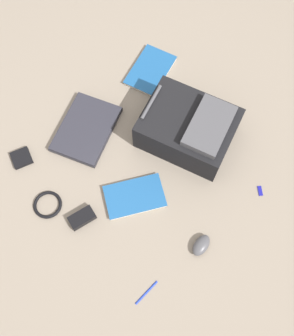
{
  "coord_description": "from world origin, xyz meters",
  "views": [
    {
      "loc": [
        -0.56,
        0.4,
        1.76
      ],
      "look_at": [
        0.01,
        0.01,
        0.02
      ],
      "focal_mm": 42.07,
      "sensor_mm": 36.0,
      "label": 1
    }
  ],
  "objects_px": {
    "laptop": "(86,129)",
    "computer_mouse": "(201,245)",
    "backpack": "(189,128)",
    "earbud_pouch": "(21,158)",
    "book_red": "(150,70)",
    "book_blue": "(135,197)",
    "usb_stick": "(260,191)",
    "pen_black": "(146,293)",
    "power_brick": "(82,218)",
    "cable_coil": "(48,205)"
  },
  "relations": [
    {
      "from": "book_red",
      "to": "cable_coil",
      "type": "bearing_deg",
      "value": 112.85
    },
    {
      "from": "laptop",
      "to": "book_blue",
      "type": "xyz_separation_m",
      "value": [
        -0.43,
        -0.0,
        -0.0
      ]
    },
    {
      "from": "book_blue",
      "to": "cable_coil",
      "type": "bearing_deg",
      "value": 61.11
    },
    {
      "from": "backpack",
      "to": "laptop",
      "type": "height_order",
      "value": "backpack"
    },
    {
      "from": "backpack",
      "to": "cable_coil",
      "type": "bearing_deg",
      "value": 83.78
    },
    {
      "from": "laptop",
      "to": "computer_mouse",
      "type": "relative_size",
      "value": 4.03
    },
    {
      "from": "laptop",
      "to": "power_brick",
      "type": "distance_m",
      "value": 0.46
    },
    {
      "from": "power_brick",
      "to": "pen_black",
      "type": "bearing_deg",
      "value": -172.19
    },
    {
      "from": "laptop",
      "to": "book_red",
      "type": "height_order",
      "value": "laptop"
    },
    {
      "from": "book_red",
      "to": "earbud_pouch",
      "type": "relative_size",
      "value": 3.7
    },
    {
      "from": "backpack",
      "to": "book_blue",
      "type": "height_order",
      "value": "backpack"
    },
    {
      "from": "computer_mouse",
      "to": "power_brick",
      "type": "distance_m",
      "value": 0.55
    },
    {
      "from": "backpack",
      "to": "cable_coil",
      "type": "relative_size",
      "value": 4.0
    },
    {
      "from": "computer_mouse",
      "to": "usb_stick",
      "type": "height_order",
      "value": "computer_mouse"
    },
    {
      "from": "backpack",
      "to": "book_red",
      "type": "xyz_separation_m",
      "value": [
        0.42,
        -0.07,
        -0.08
      ]
    },
    {
      "from": "power_brick",
      "to": "usb_stick",
      "type": "bearing_deg",
      "value": -115.14
    },
    {
      "from": "book_red",
      "to": "usb_stick",
      "type": "relative_size",
      "value": 6.94
    },
    {
      "from": "book_red",
      "to": "pen_black",
      "type": "height_order",
      "value": "book_red"
    },
    {
      "from": "laptop",
      "to": "usb_stick",
      "type": "relative_size",
      "value": 8.95
    },
    {
      "from": "computer_mouse",
      "to": "cable_coil",
      "type": "height_order",
      "value": "computer_mouse"
    },
    {
      "from": "cable_coil",
      "to": "laptop",
      "type": "bearing_deg",
      "value": -56.36
    },
    {
      "from": "book_blue",
      "to": "pen_black",
      "type": "distance_m",
      "value": 0.43
    },
    {
      "from": "power_brick",
      "to": "earbud_pouch",
      "type": "height_order",
      "value": "power_brick"
    },
    {
      "from": "book_red",
      "to": "pen_black",
      "type": "distance_m",
      "value": 1.13
    },
    {
      "from": "book_red",
      "to": "power_brick",
      "type": "bearing_deg",
      "value": 124.42
    },
    {
      "from": "book_red",
      "to": "computer_mouse",
      "type": "height_order",
      "value": "computer_mouse"
    },
    {
      "from": "backpack",
      "to": "computer_mouse",
      "type": "distance_m",
      "value": 0.55
    },
    {
      "from": "computer_mouse",
      "to": "earbud_pouch",
      "type": "bearing_deg",
      "value": -171.48
    },
    {
      "from": "power_brick",
      "to": "book_red",
      "type": "bearing_deg",
      "value": -55.58
    },
    {
      "from": "book_blue",
      "to": "cable_coil",
      "type": "relative_size",
      "value": 2.35
    },
    {
      "from": "backpack",
      "to": "cable_coil",
      "type": "height_order",
      "value": "backpack"
    },
    {
      "from": "laptop",
      "to": "cable_coil",
      "type": "xyz_separation_m",
      "value": [
        -0.23,
        0.35,
        -0.01
      ]
    },
    {
      "from": "backpack",
      "to": "book_blue",
      "type": "xyz_separation_m",
      "value": [
        -0.11,
        0.39,
        -0.08
      ]
    },
    {
      "from": "book_blue",
      "to": "computer_mouse",
      "type": "bearing_deg",
      "value": -161.88
    },
    {
      "from": "book_blue",
      "to": "pen_black",
      "type": "relative_size",
      "value": 2.4
    },
    {
      "from": "computer_mouse",
      "to": "earbud_pouch",
      "type": "height_order",
      "value": "computer_mouse"
    },
    {
      "from": "laptop",
      "to": "earbud_pouch",
      "type": "xyz_separation_m",
      "value": [
        0.04,
        0.34,
        -0.01
      ]
    },
    {
      "from": "laptop",
      "to": "earbud_pouch",
      "type": "relative_size",
      "value": 4.77
    },
    {
      "from": "power_brick",
      "to": "usb_stick",
      "type": "distance_m",
      "value": 0.84
    },
    {
      "from": "book_red",
      "to": "cable_coil",
      "type": "distance_m",
      "value": 0.88
    },
    {
      "from": "pen_black",
      "to": "earbud_pouch",
      "type": "xyz_separation_m",
      "value": [
        0.86,
        0.15,
        0.01
      ]
    },
    {
      "from": "power_brick",
      "to": "pen_black",
      "type": "relative_size",
      "value": 0.9
    },
    {
      "from": "backpack",
      "to": "power_brick",
      "type": "xyz_separation_m",
      "value": [
        -0.07,
        0.65,
        -0.08
      ]
    },
    {
      "from": "book_red",
      "to": "power_brick",
      "type": "height_order",
      "value": "power_brick"
    },
    {
      "from": "cable_coil",
      "to": "power_brick",
      "type": "distance_m",
      "value": 0.18
    },
    {
      "from": "cable_coil",
      "to": "earbud_pouch",
      "type": "height_order",
      "value": "earbud_pouch"
    },
    {
      "from": "backpack",
      "to": "book_blue",
      "type": "relative_size",
      "value": 1.7
    },
    {
      "from": "book_blue",
      "to": "usb_stick",
      "type": "relative_size",
      "value": 6.55
    },
    {
      "from": "backpack",
      "to": "book_red",
      "type": "distance_m",
      "value": 0.44
    },
    {
      "from": "book_red",
      "to": "computer_mouse",
      "type": "relative_size",
      "value": 3.12
    }
  ]
}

